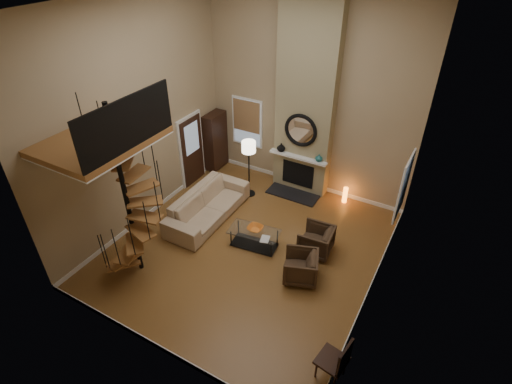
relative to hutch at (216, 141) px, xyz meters
The scene contains 33 objects.
ground 4.07m from the hutch, 44.98° to the right, with size 6.00×6.50×0.01m, color olive.
back_wall 3.36m from the hutch, ahead, with size 6.00×0.02×5.50m, color tan.
front_wall 6.91m from the hutch, 65.15° to the right, with size 6.00×0.02×5.50m, color tan.
left_wall 3.33m from the hutch, 94.05° to the right, with size 0.02×6.50×5.50m, color tan.
right_wall 6.69m from the hutch, 25.76° to the right, with size 0.02×6.50×5.50m, color tan.
ceiling 6.03m from the hutch, 44.98° to the right, with size 6.00×6.50×0.01m, color silver.
baseboard_back 2.97m from the hutch, ahead, with size 6.00×0.02×0.12m, color white.
baseboard_front 6.72m from the hutch, 65.12° to the right, with size 6.00×0.02×0.12m, color white.
baseboard_left 2.94m from the hutch, 93.85° to the right, with size 0.02×6.50×0.12m, color white.
baseboard_right 6.49m from the hutch, 25.80° to the right, with size 0.02×6.50×0.12m, color white.
chimney_breast 3.34m from the hutch, ahead, with size 1.60×0.38×5.50m, color #8F825D.
hearth 2.96m from the hutch, ahead, with size 1.50×0.60×0.04m, color black.
firebox 2.83m from the hutch, ahead, with size 0.95×0.02×0.72m, color black.
mantel 2.81m from the hutch, ahead, with size 1.70×0.18×0.06m, color white.
mirror_frame 2.98m from the hutch, ahead, with size 0.94×0.94×0.10m, color black.
mirror_disc 2.98m from the hutch, ahead, with size 0.80×0.80×0.01m, color white.
vase_left 2.28m from the hutch, ahead, with size 0.24×0.24×0.25m, color black.
vase_right 3.42m from the hutch, ahead, with size 0.20×0.20×0.21m, color #185456.
window_back 1.20m from the hutch, 25.08° to the left, with size 1.02×0.06×1.52m.
window_right 5.87m from the hutch, ahead, with size 0.06×1.02×1.52m.
entry_door 1.02m from the hutch, 98.70° to the right, with size 0.10×1.05×2.16m.
loft 5.19m from the hutch, 80.65° to the right, with size 1.70×2.20×1.09m.
spiral_stair 4.78m from the hutch, 77.48° to the right, with size 1.47×1.47×4.06m.
hutch is the anchor object (origin of this frame).
sofa 2.66m from the hutch, 61.01° to the right, with size 2.67×1.04×0.78m, color tan.
armchair_near 4.89m from the hutch, 26.08° to the right, with size 0.74×0.76×0.69m, color #412D1E.
armchair_far 5.41m from the hutch, 35.16° to the right, with size 0.72×0.74×0.67m, color #412D1E.
coffee_table 4.00m from the hutch, 42.58° to the right, with size 1.28×0.76×0.45m.
bowl 3.93m from the hutch, 42.04° to the right, with size 0.37×0.37×0.09m, color orange.
book 4.33m from the hutch, 40.90° to the right, with size 0.20×0.27×0.03m, color gray.
floor_lamp 1.91m from the hutch, 25.68° to the right, with size 0.39×0.39×1.70m.
accent_lamp 4.29m from the hutch, ahead, with size 0.13×0.13×0.47m, color orange.
side_chair 7.67m from the hutch, 40.52° to the right, with size 0.55×0.55×1.00m.
Camera 1 is at (3.77, -6.28, 6.68)m, focal length 28.09 mm.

